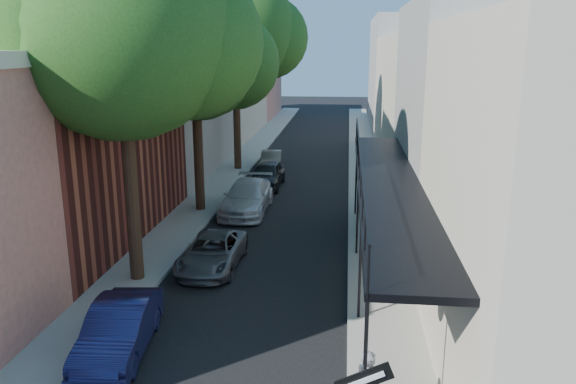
% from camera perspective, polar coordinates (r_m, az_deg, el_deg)
% --- Properties ---
extents(road_surface, '(6.00, 64.00, 0.01)m').
position_cam_1_polar(road_surface, '(37.18, 1.56, 3.11)').
color(road_surface, black).
rests_on(road_surface, ground).
extents(sidewalk_left, '(2.00, 64.00, 0.12)m').
position_cam_1_polar(sidewalk_left, '(37.69, -4.53, 3.31)').
color(sidewalk_left, gray).
rests_on(sidewalk_left, ground).
extents(sidewalk_right, '(2.00, 64.00, 0.12)m').
position_cam_1_polar(sidewalk_right, '(37.08, 7.74, 3.03)').
color(sidewalk_right, gray).
rests_on(sidewalk_right, ground).
extents(buildings_left, '(10.10, 59.10, 12.00)m').
position_cam_1_polar(buildings_left, '(37.22, -13.22, 10.41)').
color(buildings_left, '#DC8471').
rests_on(buildings_left, ground).
extents(buildings_right, '(9.80, 55.00, 10.00)m').
position_cam_1_polar(buildings_right, '(36.46, 15.97, 9.35)').
color(buildings_right, '#BDB49C').
rests_on(buildings_right, ground).
extents(oak_near, '(7.48, 6.80, 11.42)m').
position_cam_1_polar(oak_near, '(17.73, -15.06, 15.66)').
color(oak_near, black).
rests_on(oak_near, ground).
extents(oak_mid, '(6.60, 6.00, 10.20)m').
position_cam_1_polar(oak_mid, '(25.35, -8.50, 13.65)').
color(oak_mid, black).
rests_on(oak_mid, ground).
extents(oak_far, '(7.70, 7.00, 11.90)m').
position_cam_1_polar(oak_far, '(34.18, -4.57, 15.98)').
color(oak_far, black).
rests_on(oak_far, ground).
extents(parked_car_b, '(1.77, 4.02, 1.28)m').
position_cam_1_polar(parked_car_b, '(14.80, -16.78, -13.25)').
color(parked_car_b, '#161845').
rests_on(parked_car_b, ground).
extents(parked_car_c, '(1.94, 4.06, 1.12)m').
position_cam_1_polar(parked_car_c, '(19.51, -7.67, -6.08)').
color(parked_car_c, '#515358').
rests_on(parked_car_c, ground).
extents(parked_car_d, '(2.03, 4.88, 1.41)m').
position_cam_1_polar(parked_car_d, '(25.75, -4.17, -0.53)').
color(parked_car_d, silver).
rests_on(parked_car_d, ground).
extents(parked_car_e, '(1.72, 4.10, 1.38)m').
position_cam_1_polar(parked_car_e, '(30.27, -2.16, 1.77)').
color(parked_car_e, black).
rests_on(parked_car_e, ground).
extents(parked_car_f, '(1.50, 3.57, 1.15)m').
position_cam_1_polar(parked_car_f, '(34.65, -1.72, 3.21)').
color(parked_car_f, '#656055').
rests_on(parked_car_f, ground).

